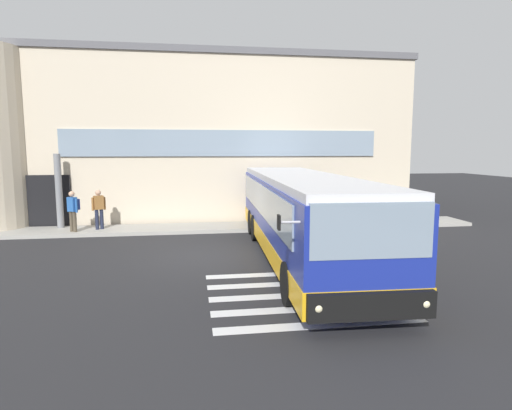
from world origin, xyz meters
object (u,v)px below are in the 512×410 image
Objects in this scene: entry_support_column at (59,191)px; bus_main_foreground at (302,217)px; passenger_near_column at (73,208)px; passenger_by_doorway at (99,207)px.

entry_support_column reaches higher than bus_main_foreground.
passenger_near_column is at bearing 148.87° from bus_main_foreground.
bus_main_foreground reaches higher than passenger_near_column.
bus_main_foreground is (9.12, -6.08, -0.41)m from entry_support_column.
bus_main_foreground is 9.16m from passenger_by_doorway.
bus_main_foreground reaches higher than passenger_by_doorway.
entry_support_column is 1.98m from passenger_by_doorway.
entry_support_column is 0.26× the size of bus_main_foreground.
passenger_by_doorway is at bearing 143.67° from bus_main_foreground.
passenger_near_column is (0.82, -1.06, -0.63)m from entry_support_column.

